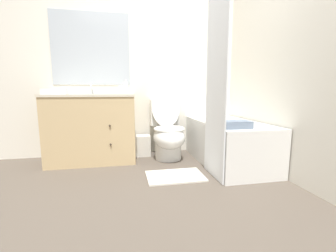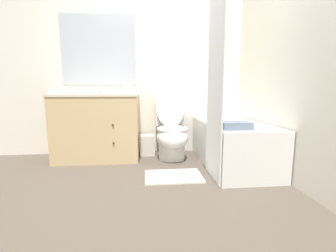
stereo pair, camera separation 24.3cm
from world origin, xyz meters
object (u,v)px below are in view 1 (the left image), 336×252
Objects in this scene: wastebasket at (143,145)px; bath_mat at (175,176)px; tissue_box at (121,90)px; hand_towel_folded at (55,91)px; vanity_cabinet at (92,128)px; soap_dispenser at (126,88)px; toilet at (168,133)px; bathtub at (227,142)px; bath_towel_folded at (235,124)px; sink_faucet at (92,91)px.

wastebasket reaches higher than bath_mat.
tissue_box is 0.75m from hand_towel_folded.
vanity_cabinet is 8.56× the size of tissue_box.
tissue_box reaches higher than wastebasket.
hand_towel_folded reaches higher than wastebasket.
hand_towel_folded is at bearing -166.61° from soap_dispenser.
toilet is at bearing -10.13° from soap_dispenser.
tissue_box is 0.47× the size of hand_towel_folded.
bathtub is at bearing -13.45° from vanity_cabinet.
soap_dispenser is at bearing 1.76° from vanity_cabinet.
hand_towel_folded is at bearing 159.70° from bath_towel_folded.
vanity_cabinet reaches higher than bathtub.
sink_faucet reaches higher than hand_towel_folded.
bath_towel_folded is (1.13, -0.85, -0.34)m from tissue_box.
toilet is at bearing -4.85° from vanity_cabinet.
bath_mat is at bearing -58.08° from soap_dispenser.
bath_towel_folded reaches higher than wastebasket.
wastebasket is at bearing 107.01° from bath_mat.
tissue_box is 0.21× the size of bath_mat.
toilet is 3.15× the size of wastebasket.
bath_towel_folded is 0.81m from bath_mat.
hand_towel_folded is at bearing -163.77° from wastebasket.
bathtub is (1.65, -0.39, -0.17)m from vanity_cabinet.
bath_towel_folded is (1.49, -1.03, -0.33)m from sink_faucet.
soap_dispenser is 0.31× the size of bath_mat.
bath_towel_folded is (-0.15, -0.47, 0.29)m from bathtub.
bath_mat is (-0.05, -0.67, -0.33)m from toilet.
bathtub is 10.92× the size of tissue_box.
hand_towel_folded is (-0.36, -0.34, -0.00)m from sink_faucet.
sink_faucet is at bearing 161.06° from bathtub.
soap_dispenser is at bearing 121.92° from bath_mat.
bath_towel_folded is at bearing -20.30° from hand_towel_folded.
vanity_cabinet is 4.03× the size of hand_towel_folded.
toilet reaches higher than vanity_cabinet.
sink_faucet is 1.15× the size of tissue_box.
soap_dispenser reaches higher than toilet.
tissue_box is at bearing 142.83° from bath_towel_folded.
bath_towel_folded is at bearing -37.17° from tissue_box.
soap_dispenser reaches higher than bathtub.
hand_towel_folded is at bearing 155.53° from bath_mat.
sink_faucet is 0.41m from tissue_box.
soap_dispenser reaches higher than bath_mat.
sink_faucet reaches higher than bathtub.
soap_dispenser is at bearing 17.57° from tissue_box.
wastebasket is 0.82m from soap_dispenser.
vanity_cabinet is at bearing 140.35° from bath_mat.
sink_faucet is 0.49× the size of bath_towel_folded.
hand_towel_folded is at bearing 173.74° from bathtub.
vanity_cabinet is at bearing -169.70° from wastebasket.
wastebasket is 1.56× the size of soap_dispenser.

